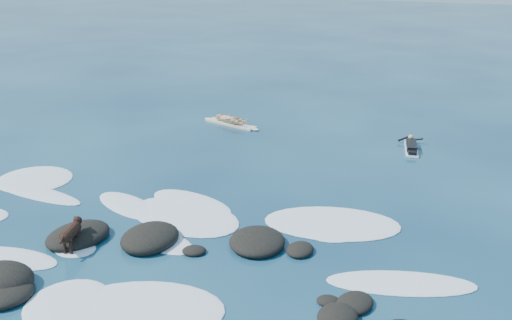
% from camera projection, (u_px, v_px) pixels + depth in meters
% --- Properties ---
extents(ground, '(160.00, 160.00, 0.00)m').
position_uv_depth(ground, '(165.00, 234.00, 15.22)').
color(ground, '#0A2642').
rests_on(ground, ground).
extents(reef_rocks, '(12.28, 6.83, 0.66)m').
position_uv_depth(reef_rocks, '(133.00, 267.00, 13.41)').
color(reef_rocks, black).
rests_on(reef_rocks, ground).
extents(breaking_foam, '(15.43, 8.80, 0.12)m').
position_uv_depth(breaking_foam, '(152.00, 231.00, 15.38)').
color(breaking_foam, white).
rests_on(breaking_foam, ground).
extents(standing_surfer_rig, '(3.00, 1.10, 1.72)m').
position_uv_depth(standing_surfer_rig, '(231.00, 110.00, 24.58)').
color(standing_surfer_rig, beige).
rests_on(standing_surfer_rig, ground).
extents(paddling_surfer_rig, '(1.06, 2.20, 0.38)m').
position_uv_depth(paddling_surfer_rig, '(411.00, 146.00, 21.68)').
color(paddling_surfer_rig, white).
rests_on(paddling_surfer_rig, ground).
extents(dog, '(0.52, 1.20, 0.78)m').
position_uv_depth(dog, '(71.00, 232.00, 14.24)').
color(dog, black).
rests_on(dog, ground).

